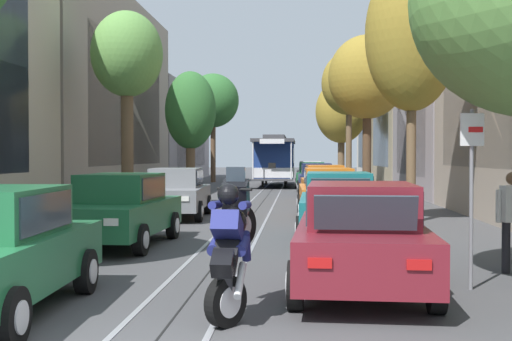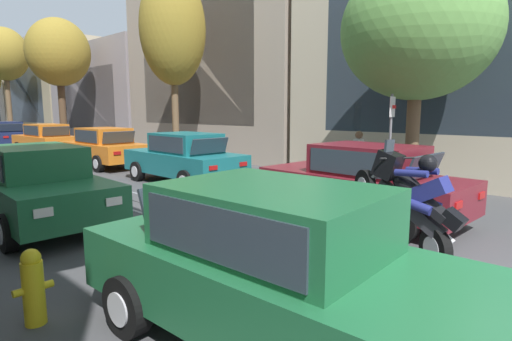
# 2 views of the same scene
# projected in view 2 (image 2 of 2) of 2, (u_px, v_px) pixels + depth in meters

# --- Properties ---
(building_facade_right) EXTENTS (5.48, 58.38, 10.78)m
(building_facade_right) POSITION_uv_depth(u_px,v_px,m) (144.00, 77.00, 26.79)
(building_facade_right) COLOR #BCAD93
(building_facade_right) RESTS_ON ground
(parked_car_green_near_left) EXTENTS (2.12, 4.41, 1.58)m
(parked_car_green_near_left) POSITION_uv_depth(u_px,v_px,m) (281.00, 268.00, 3.86)
(parked_car_green_near_left) COLOR #1E6038
(parked_car_green_near_left) RESTS_ON ground
(parked_car_green_second_left) EXTENTS (2.14, 4.42, 1.58)m
(parked_car_green_second_left) POSITION_uv_depth(u_px,v_px,m) (38.00, 185.00, 8.07)
(parked_car_green_second_left) COLOR #1E6038
(parked_car_green_second_left) RESTS_ON ground
(parked_car_maroon_near_right) EXTENTS (2.15, 4.42, 1.58)m
(parked_car_maroon_near_right) POSITION_uv_depth(u_px,v_px,m) (363.00, 182.00, 8.49)
(parked_car_maroon_near_right) COLOR maroon
(parked_car_maroon_near_right) RESTS_ON ground
(parked_car_teal_second_right) EXTENTS (2.07, 4.39, 1.58)m
(parked_car_teal_second_right) POSITION_uv_depth(u_px,v_px,m) (184.00, 158.00, 12.76)
(parked_car_teal_second_right) COLOR #196B70
(parked_car_teal_second_right) RESTS_ON ground
(parked_car_orange_mid_right) EXTENTS (2.05, 4.38, 1.58)m
(parked_car_orange_mid_right) POSITION_uv_depth(u_px,v_px,m) (103.00, 147.00, 16.46)
(parked_car_orange_mid_right) COLOR orange
(parked_car_orange_mid_right) RESTS_ON ground
(parked_car_orange_fourth_right) EXTENTS (2.12, 4.41, 1.58)m
(parked_car_orange_fourth_right) POSITION_uv_depth(u_px,v_px,m) (46.00, 139.00, 20.99)
(parked_car_orange_fourth_right) COLOR orange
(parked_car_orange_fourth_right) RESTS_ON ground
(parked_car_navy_fifth_right) EXTENTS (2.06, 4.39, 1.58)m
(parked_car_navy_fifth_right) POSITION_uv_depth(u_px,v_px,m) (5.00, 134.00, 25.22)
(parked_car_navy_fifth_right) COLOR #19234C
(parked_car_navy_fifth_right) RESTS_ON ground
(street_tree_kerb_right_near) EXTENTS (3.64, 3.75, 5.93)m
(street_tree_kerb_right_near) POSITION_uv_depth(u_px,v_px,m) (418.00, 30.00, 9.82)
(street_tree_kerb_right_near) COLOR brown
(street_tree_kerb_right_near) RESTS_ON ground
(street_tree_kerb_right_second) EXTENTS (2.74, 2.47, 7.81)m
(street_tree_kerb_right_second) POSITION_uv_depth(u_px,v_px,m) (173.00, 29.00, 16.29)
(street_tree_kerb_right_second) COLOR brown
(street_tree_kerb_right_second) RESTS_ON ground
(street_tree_kerb_right_mid) EXTENTS (3.62, 3.30, 7.62)m
(street_tree_kerb_right_mid) POSITION_uv_depth(u_px,v_px,m) (59.00, 53.00, 23.82)
(street_tree_kerb_right_mid) COLOR #4C3826
(street_tree_kerb_right_mid) RESTS_ON ground
(street_tree_kerb_right_fourth) EXTENTS (3.40, 3.21, 8.43)m
(street_tree_kerb_right_fourth) POSITION_uv_depth(u_px,v_px,m) (4.00, 55.00, 30.36)
(street_tree_kerb_right_fourth) COLOR brown
(street_tree_kerb_right_fourth) RESTS_ON ground
(motorcycle_with_rider) EXTENTS (0.50, 1.84, 1.84)m
(motorcycle_with_rider) POSITION_uv_depth(u_px,v_px,m) (411.00, 199.00, 6.05)
(motorcycle_with_rider) COLOR black
(motorcycle_with_rider) RESTS_ON ground
(pedestrian_on_left_pavement) EXTENTS (0.55, 0.29, 1.71)m
(pedestrian_on_left_pavement) POSITION_uv_depth(u_px,v_px,m) (358.00, 157.00, 11.50)
(pedestrian_on_left_pavement) COLOR black
(pedestrian_on_left_pavement) RESTS_ON ground
(fire_hydrant) EXTENTS (0.40, 0.22, 0.84)m
(fire_hydrant) POSITION_uv_depth(u_px,v_px,m) (33.00, 286.00, 4.32)
(fire_hydrant) COLOR gold
(fire_hydrant) RESTS_ON ground
(street_sign_post) EXTENTS (0.36, 0.09, 2.67)m
(street_sign_post) POSITION_uv_depth(u_px,v_px,m) (390.00, 137.00, 9.68)
(street_sign_post) COLOR slate
(street_sign_post) RESTS_ON ground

